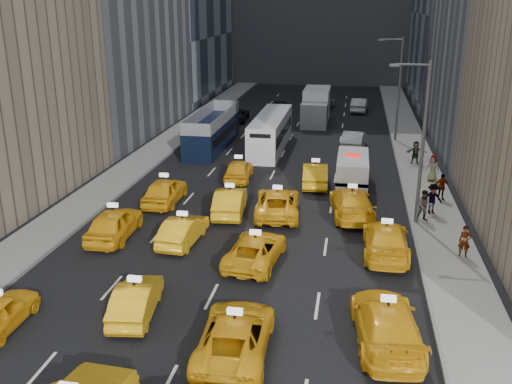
% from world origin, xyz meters
% --- Properties ---
extents(ground, '(160.00, 160.00, 0.00)m').
position_xyz_m(ground, '(0.00, 0.00, 0.00)').
color(ground, black).
rests_on(ground, ground).
extents(sidewalk_west, '(3.00, 90.00, 0.15)m').
position_xyz_m(sidewalk_west, '(-10.50, 25.00, 0.07)').
color(sidewalk_west, gray).
rests_on(sidewalk_west, ground).
extents(sidewalk_east, '(3.00, 90.00, 0.15)m').
position_xyz_m(sidewalk_east, '(10.50, 25.00, 0.07)').
color(sidewalk_east, gray).
rests_on(sidewalk_east, ground).
extents(curb_west, '(0.15, 90.00, 0.18)m').
position_xyz_m(curb_west, '(-9.05, 25.00, 0.09)').
color(curb_west, slate).
rests_on(curb_west, ground).
extents(curb_east, '(0.15, 90.00, 0.18)m').
position_xyz_m(curb_east, '(9.05, 25.00, 0.09)').
color(curb_east, slate).
rests_on(curb_east, ground).
extents(streetlight_near, '(2.15, 0.22, 9.00)m').
position_xyz_m(streetlight_near, '(9.18, 12.00, 4.92)').
color(streetlight_near, '#595B60').
rests_on(streetlight_near, ground).
extents(streetlight_far, '(2.15, 0.22, 9.00)m').
position_xyz_m(streetlight_far, '(9.18, 32.00, 4.92)').
color(streetlight_far, '#595B60').
rests_on(streetlight_far, ground).
extents(taxi_5, '(2.00, 4.30, 1.36)m').
position_xyz_m(taxi_5, '(-2.58, 0.07, 0.68)').
color(taxi_5, yellow).
rests_on(taxi_5, ground).
extents(taxi_6, '(2.62, 5.33, 1.46)m').
position_xyz_m(taxi_6, '(1.84, -1.82, 0.73)').
color(taxi_6, yellow).
rests_on(taxi_6, ground).
extents(taxi_7, '(2.83, 5.73, 1.60)m').
position_xyz_m(taxi_7, '(7.15, -0.25, 0.80)').
color(taxi_7, yellow).
rests_on(taxi_7, ground).
extents(taxi_8, '(2.10, 4.83, 1.62)m').
position_xyz_m(taxi_8, '(-6.57, 7.27, 0.81)').
color(taxi_8, yellow).
rests_on(taxi_8, ground).
extents(taxi_9, '(1.76, 4.32, 1.39)m').
position_xyz_m(taxi_9, '(-2.82, 7.28, 0.70)').
color(taxi_9, yellow).
rests_on(taxi_9, ground).
extents(taxi_10, '(2.69, 5.05, 1.35)m').
position_xyz_m(taxi_10, '(1.27, 5.57, 0.67)').
color(taxi_10, yellow).
rests_on(taxi_10, ground).
extents(taxi_11, '(2.18, 5.33, 1.55)m').
position_xyz_m(taxi_11, '(7.44, 7.60, 0.77)').
color(taxi_11, yellow).
rests_on(taxi_11, ground).
extents(taxi_12, '(1.97, 4.73, 1.60)m').
position_xyz_m(taxi_12, '(-5.69, 12.94, 0.80)').
color(taxi_12, yellow).
rests_on(taxi_12, ground).
extents(taxi_13, '(2.08, 4.80, 1.54)m').
position_xyz_m(taxi_13, '(-1.33, 11.84, 0.77)').
color(taxi_13, yellow).
rests_on(taxi_13, ground).
extents(taxi_14, '(3.00, 5.56, 1.48)m').
position_xyz_m(taxi_14, '(1.44, 12.11, 0.74)').
color(taxi_14, yellow).
rests_on(taxi_14, ground).
extents(taxi_15, '(2.97, 5.82, 1.62)m').
position_xyz_m(taxi_15, '(5.72, 12.68, 0.81)').
color(taxi_15, yellow).
rests_on(taxi_15, ground).
extents(taxi_16, '(2.03, 4.42, 1.47)m').
position_xyz_m(taxi_16, '(-2.15, 18.39, 0.73)').
color(taxi_16, yellow).
rests_on(taxi_16, ground).
extents(taxi_17, '(1.95, 4.78, 1.54)m').
position_xyz_m(taxi_17, '(3.20, 18.14, 0.77)').
color(taxi_17, yellow).
rests_on(taxi_17, ground).
extents(nypd_van, '(2.53, 5.48, 2.28)m').
position_xyz_m(nypd_van, '(5.66, 18.26, 1.03)').
color(nypd_van, white).
rests_on(nypd_van, ground).
extents(double_decker, '(3.81, 10.88, 3.10)m').
position_xyz_m(double_decker, '(-6.20, 27.22, 1.53)').
color(double_decker, black).
rests_on(double_decker, ground).
extents(city_bus, '(3.66, 11.21, 2.84)m').
position_xyz_m(city_bus, '(-1.25, 27.60, 1.41)').
color(city_bus, silver).
rests_on(city_bus, ground).
extents(box_truck, '(3.41, 7.68, 3.39)m').
position_xyz_m(box_truck, '(1.71, 38.97, 1.67)').
color(box_truck, silver).
rests_on(box_truck, ground).
extents(misc_car_0, '(2.13, 4.98, 1.59)m').
position_xyz_m(misc_car_0, '(5.65, 28.46, 0.80)').
color(misc_car_0, '#B3B6BB').
rests_on(misc_car_0, ground).
extents(misc_car_1, '(2.41, 4.87, 1.33)m').
position_xyz_m(misc_car_1, '(-6.46, 38.57, 0.66)').
color(misc_car_1, black).
rests_on(misc_car_1, ground).
extents(misc_car_2, '(2.96, 5.98, 1.67)m').
position_xyz_m(misc_car_2, '(1.92, 46.73, 0.84)').
color(misc_car_2, gray).
rests_on(misc_car_2, ground).
extents(misc_car_3, '(2.11, 4.91, 1.65)m').
position_xyz_m(misc_car_3, '(-2.39, 42.32, 0.82)').
color(misc_car_3, black).
rests_on(misc_car_3, ground).
extents(misc_car_4, '(2.00, 4.83, 1.55)m').
position_xyz_m(misc_car_4, '(6.09, 45.88, 0.78)').
color(misc_car_4, '#989C9F').
rests_on(misc_car_4, ground).
extents(pedestrian_0, '(0.64, 0.48, 1.58)m').
position_xyz_m(pedestrian_0, '(11.15, 7.66, 0.94)').
color(pedestrian_0, gray).
rests_on(pedestrian_0, sidewalk_east).
extents(pedestrian_1, '(0.92, 0.58, 1.78)m').
position_xyz_m(pedestrian_1, '(9.74, 12.23, 1.04)').
color(pedestrian_1, gray).
rests_on(pedestrian_1, sidewalk_east).
extents(pedestrian_2, '(1.25, 0.76, 1.81)m').
position_xyz_m(pedestrian_2, '(10.31, 13.48, 1.05)').
color(pedestrian_2, gray).
rests_on(pedestrian_2, sidewalk_east).
extents(pedestrian_3, '(1.04, 0.61, 1.66)m').
position_xyz_m(pedestrian_3, '(11.16, 16.11, 0.98)').
color(pedestrian_3, gray).
rests_on(pedestrian_3, sidewalk_east).
extents(pedestrian_4, '(1.01, 0.79, 1.83)m').
position_xyz_m(pedestrian_4, '(11.07, 20.03, 1.07)').
color(pedestrian_4, gray).
rests_on(pedestrian_4, sidewalk_east).
extents(pedestrian_5, '(1.63, 0.63, 1.71)m').
position_xyz_m(pedestrian_5, '(10.33, 24.40, 1.01)').
color(pedestrian_5, gray).
rests_on(pedestrian_5, sidewalk_east).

